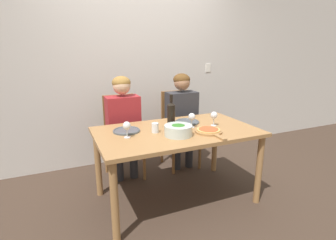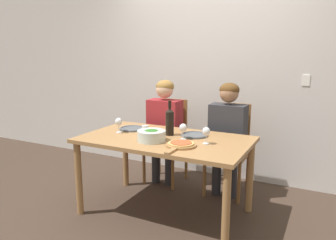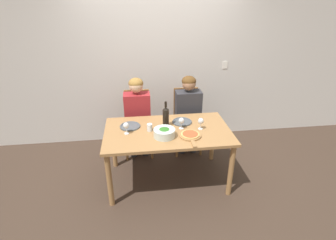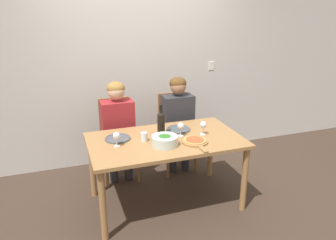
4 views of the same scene
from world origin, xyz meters
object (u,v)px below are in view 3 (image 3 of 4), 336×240
(chair_right, at_px, (186,118))
(water_tumbler, at_px, (150,127))
(wine_glass_left, at_px, (126,126))
(wine_bottle, at_px, (166,116))
(pizza_on_board, at_px, (190,135))
(wine_glass_right, at_px, (201,122))
(person_woman, at_px, (137,111))
(dinner_plate_left, at_px, (130,126))
(chair_left, at_px, (138,121))
(broccoli_bowl, at_px, (164,133))
(person_man, at_px, (188,108))
(dinner_plate_right, at_px, (182,122))
(wine_glass_centre, at_px, (181,121))

(chair_right, relative_size, water_tumbler, 10.61)
(chair_right, relative_size, wine_glass_left, 6.58)
(wine_bottle, bearing_deg, water_tumbler, -154.44)
(pizza_on_board, xyz_separation_m, wine_glass_right, (0.17, 0.17, 0.09))
(person_woman, bearing_deg, dinner_plate_left, -101.17)
(chair_left, relative_size, water_tumbler, 10.61)
(chair_left, height_order, broccoli_bowl, chair_left)
(broccoli_bowl, distance_m, dinner_plate_left, 0.51)
(wine_bottle, height_order, pizza_on_board, wine_bottle)
(chair_right, relative_size, dinner_plate_left, 3.77)
(chair_left, bearing_deg, person_man, -8.70)
(dinner_plate_right, height_order, wine_glass_right, wine_glass_right)
(person_man, bearing_deg, chair_right, 90.00)
(person_woman, relative_size, broccoli_bowl, 4.77)
(wine_bottle, bearing_deg, pizza_on_board, -50.13)
(wine_bottle, distance_m, wine_glass_left, 0.52)
(dinner_plate_right, distance_m, wine_glass_right, 0.31)
(chair_right, height_order, wine_glass_left, chair_right)
(dinner_plate_left, relative_size, wine_glass_right, 1.74)
(person_man, relative_size, dinner_plate_right, 4.70)
(water_tumbler, bearing_deg, wine_glass_right, -2.93)
(wine_bottle, relative_size, wine_glass_left, 2.25)
(chair_right, height_order, broccoli_bowl, chair_right)
(chair_left, height_order, water_tumbler, chair_left)
(person_man, xyz_separation_m, dinner_plate_right, (-0.18, -0.48, 0.02))
(person_woman, xyz_separation_m, wine_glass_left, (-0.14, -0.70, 0.11))
(chair_right, distance_m, wine_glass_left, 1.27)
(person_man, bearing_deg, pizza_on_board, -99.76)
(person_woman, bearing_deg, broccoli_bowl, -69.84)
(wine_glass_left, distance_m, wine_glass_right, 0.92)
(person_woman, height_order, dinner_plate_left, person_woman)
(dinner_plate_left, bearing_deg, person_man, 31.07)
(chair_right, distance_m, water_tumbler, 1.04)
(dinner_plate_left, distance_m, wine_glass_right, 0.90)
(dinner_plate_left, relative_size, wine_glass_centre, 1.74)
(person_woman, distance_m, pizza_on_board, 1.07)
(chair_left, xyz_separation_m, wine_glass_right, (0.78, -0.81, 0.33))
(person_man, bearing_deg, chair_left, 171.30)
(wine_glass_left, bearing_deg, wine_glass_right, 0.37)
(wine_bottle, bearing_deg, chair_left, 117.65)
(pizza_on_board, xyz_separation_m, wine_glass_left, (-0.76, 0.17, 0.09))
(chair_right, height_order, person_man, person_man)
(chair_right, relative_size, person_man, 0.80)
(chair_right, bearing_deg, water_tumbler, -128.62)
(water_tumbler, bearing_deg, pizza_on_board, -23.65)
(person_man, relative_size, wine_glass_left, 8.20)
(chair_right, bearing_deg, pizza_on_board, -98.63)
(dinner_plate_left, height_order, wine_glass_left, wine_glass_left)
(pizza_on_board, relative_size, water_tumbler, 4.32)
(pizza_on_board, bearing_deg, water_tumbler, 156.35)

